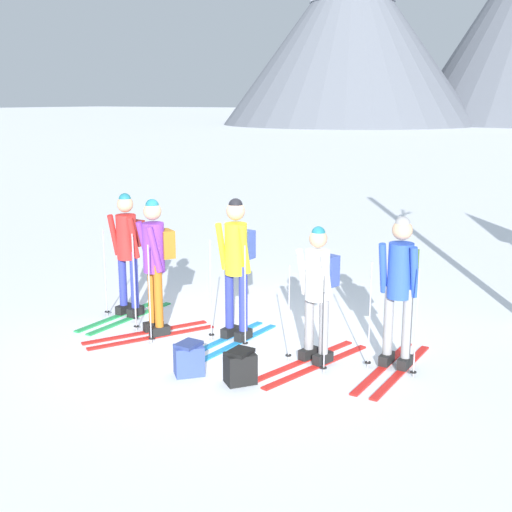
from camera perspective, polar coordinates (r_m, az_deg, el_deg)
ground_plane at (r=8.68m, az=-0.87°, el=-7.17°), size 400.00×400.00×0.00m
skier_in_red at (r=9.55m, az=-10.88°, el=0.73°), size 0.61×1.66×1.76m
skier_in_purple at (r=8.70m, az=-8.61°, el=-0.25°), size 1.09×1.67×1.80m
skier_in_yellow at (r=8.42m, az=-1.67°, el=-0.34°), size 0.61×1.59×1.83m
skier_in_white at (r=7.74m, az=5.29°, el=-2.75°), size 0.71×1.81×1.63m
skier_in_blue at (r=7.71m, az=12.16°, el=-2.31°), size 0.61×1.77×1.77m
backpack_on_snow_front at (r=7.38m, az=-1.35°, el=-9.41°), size 0.38×0.40×0.38m
backpack_on_snow_beside at (r=7.62m, az=-5.74°, el=-8.71°), size 0.39×0.40×0.38m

